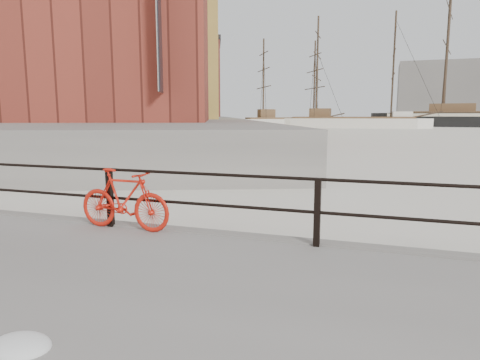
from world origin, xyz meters
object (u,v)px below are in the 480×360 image
Objects in this scene: schooner_left at (288,127)px; workboat_near at (120,137)px; schooner_mid at (352,128)px; bicycle at (124,199)px; workboat_far at (176,131)px.

schooner_left is 1.80× the size of workboat_near.
schooner_mid is 2.37× the size of workboat_near.
schooner_mid is 1.32× the size of schooner_left.
schooner_left reaches higher than bicycle.
schooner_mid is at bearing -29.96° from schooner_left.
bicycle is 75.46m from schooner_left.
bicycle is 40.11m from workboat_near.
workboat_near reaches higher than bicycle.
bicycle is at bearing -90.16° from schooner_mid.
bicycle is 0.14× the size of workboat_near.
schooner_mid is 11.69m from schooner_left.
workboat_near and workboat_far have the same top height.
workboat_near is 1.24× the size of workboat_far.
workboat_near is at bearing -133.17° from schooner_left.
schooner_left is 42.20m from workboat_near.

